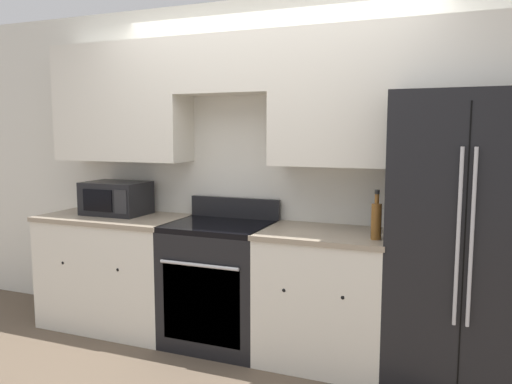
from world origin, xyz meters
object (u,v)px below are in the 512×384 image
object	(u,v)px
oven_range	(220,283)
refrigerator	(463,240)
bottle	(376,220)
microwave	(116,198)

from	to	relation	value
oven_range	refrigerator	world-z (taller)	refrigerator
refrigerator	bottle	distance (m)	0.56
refrigerator	bottle	size ratio (longest dim) A/B	5.83
microwave	bottle	world-z (taller)	bottle
refrigerator	microwave	xyz separation A→B (m)	(-2.66, 0.03, 0.13)
oven_range	refrigerator	xyz separation A→B (m)	(1.68, 0.05, 0.45)
bottle	microwave	bearing A→B (deg)	174.84
refrigerator	bottle	world-z (taller)	refrigerator
microwave	bottle	xyz separation A→B (m)	(2.14, -0.19, -0.01)
microwave	refrigerator	bearing A→B (deg)	-0.57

